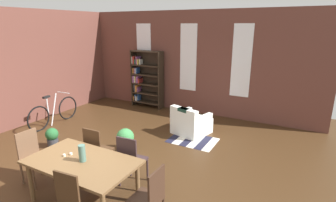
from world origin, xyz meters
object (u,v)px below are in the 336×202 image
at_px(dining_chair_head_left, 33,155).
at_px(potted_plant_corner, 52,137).
at_px(dining_chair_head_right, 150,197).
at_px(bicycle_second, 54,112).
at_px(potted_plant_by_shelf, 125,139).
at_px(dining_chair_far_left, 97,149).
at_px(bookshelf_tall, 145,79).
at_px(armchair_white, 190,123).
at_px(vase_on_table, 82,153).
at_px(dining_chair_far_right, 131,159).
at_px(dining_table, 82,165).

xyz_separation_m(dining_chair_head_left, potted_plant_corner, (-0.88, 1.07, -0.26)).
bearing_deg(dining_chair_head_right, bicycle_second, 155.17).
bearing_deg(dining_chair_head_right, potted_plant_by_shelf, 135.15).
bearing_deg(dining_chair_far_left, dining_chair_head_right, -23.97).
height_order(bookshelf_tall, potted_plant_by_shelf, bookshelf_tall).
xyz_separation_m(dining_chair_head_left, bicycle_second, (-2.07, 2.09, -0.16)).
bearing_deg(armchair_white, dining_chair_far_left, -106.04).
distance_m(vase_on_table, bookshelf_tall, 5.20).
xyz_separation_m(dining_chair_far_left, bicycle_second, (-2.92, 1.38, -0.16)).
bearing_deg(dining_chair_head_right, bookshelf_tall, 123.73).
bearing_deg(dining_chair_far_left, potted_plant_corner, 168.30).
relative_size(dining_chair_head_left, potted_plant_by_shelf, 1.82).
bearing_deg(dining_chair_head_left, dining_chair_head_right, -0.12).
bearing_deg(potted_plant_corner, dining_chair_far_right, -8.14).
bearing_deg(dining_chair_head_right, dining_chair_far_left, 156.03).
height_order(dining_chair_head_left, bookshelf_tall, bookshelf_tall).
bearing_deg(potted_plant_by_shelf, vase_on_table, -72.54).
xyz_separation_m(potted_plant_by_shelf, potted_plant_corner, (-1.58, -0.67, -0.04)).
bearing_deg(bicycle_second, bookshelf_tall, 63.80).
distance_m(dining_chair_far_right, bookshelf_tall, 4.74).
distance_m(dining_chair_head_right, armchair_white, 3.45).
relative_size(dining_chair_far_right, armchair_white, 0.96).
bearing_deg(potted_plant_corner, dining_chair_head_left, -50.62).
distance_m(dining_chair_head_left, bicycle_second, 2.95).
bearing_deg(potted_plant_by_shelf, dining_chair_head_left, -112.16).
height_order(dining_chair_far_right, bicycle_second, dining_chair_far_right).
bearing_deg(potted_plant_corner, potted_plant_by_shelf, 22.88).
distance_m(dining_chair_far_left, bicycle_second, 3.23).
bearing_deg(dining_chair_far_left, vase_on_table, -60.30).
relative_size(dining_table, potted_plant_by_shelf, 3.28).
height_order(vase_on_table, dining_chair_far_right, vase_on_table).
height_order(dining_chair_head_right, dining_chair_far_right, same).
relative_size(dining_table, dining_chair_head_left, 1.80).
height_order(dining_chair_far_left, bicycle_second, dining_chair_far_left).
distance_m(dining_table, vase_on_table, 0.22).
xyz_separation_m(dining_table, potted_plant_by_shelf, (-0.52, 1.74, -0.36)).
distance_m(dining_chair_far_left, bookshelf_tall, 4.40).
bearing_deg(dining_chair_head_left, potted_plant_corner, 129.38).
bearing_deg(dining_table, potted_plant_corner, 153.02).
height_order(vase_on_table, dining_chair_head_right, vase_on_table).
height_order(vase_on_table, potted_plant_corner, vase_on_table).
xyz_separation_m(vase_on_table, potted_plant_by_shelf, (-0.55, 1.74, -0.58)).
distance_m(dining_table, dining_chair_head_right, 1.24).
height_order(bookshelf_tall, potted_plant_corner, bookshelf_tall).
relative_size(bookshelf_tall, armchair_white, 1.94).
relative_size(dining_table, dining_chair_far_right, 1.80).
xyz_separation_m(dining_table, dining_chair_far_left, (-0.38, 0.72, -0.14)).
distance_m(dining_chair_head_right, dining_chair_far_right, 1.10).
relative_size(dining_chair_far_right, potted_plant_by_shelf, 1.82).
height_order(dining_chair_head_right, armchair_white, dining_chair_head_right).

